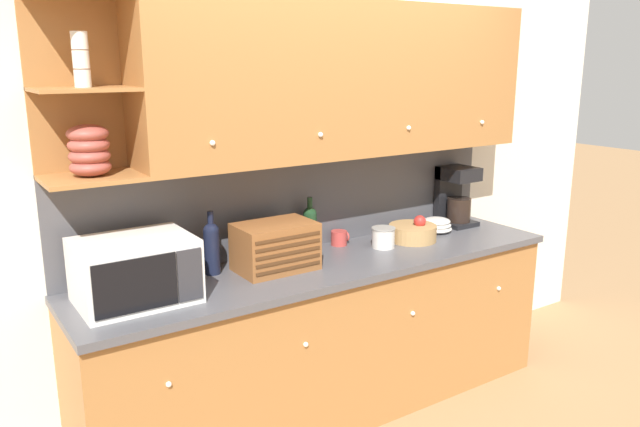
% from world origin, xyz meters
% --- Properties ---
extents(ground_plane, '(24.00, 24.00, 0.00)m').
position_xyz_m(ground_plane, '(0.00, 0.00, 0.00)').
color(ground_plane, '#9E754C').
extents(wall_back, '(5.22, 0.06, 2.60)m').
position_xyz_m(wall_back, '(0.00, 0.03, 1.30)').
color(wall_back, silver).
rests_on(wall_back, ground_plane).
extents(counter_unit, '(2.84, 0.64, 0.92)m').
position_xyz_m(counter_unit, '(0.00, -0.31, 0.46)').
color(counter_unit, '#A36B38').
rests_on(counter_unit, ground_plane).
extents(backsplash_panel, '(2.82, 0.01, 0.56)m').
position_xyz_m(backsplash_panel, '(0.00, -0.01, 1.20)').
color(backsplash_panel, '#4C4C51').
rests_on(backsplash_panel, counter_unit).
extents(upper_cabinets, '(2.82, 0.37, 0.83)m').
position_xyz_m(upper_cabinets, '(0.16, -0.17, 1.89)').
color(upper_cabinets, '#A36B38').
rests_on(upper_cabinets, backsplash_panel).
extents(microwave, '(0.52, 0.40, 0.30)m').
position_xyz_m(microwave, '(-1.07, -0.30, 1.07)').
color(microwave, silver).
rests_on(microwave, counter_unit).
extents(wine_glass, '(0.07, 0.07, 0.20)m').
position_xyz_m(wine_glass, '(-0.75, -0.23, 1.05)').
color(wine_glass, silver).
rests_on(wine_glass, counter_unit).
extents(second_wine_bottle, '(0.08, 0.08, 0.33)m').
position_xyz_m(second_wine_bottle, '(-0.62, -0.14, 1.07)').
color(second_wine_bottle, black).
rests_on(second_wine_bottle, counter_unit).
extents(bread_box, '(0.41, 0.28, 0.25)m').
position_xyz_m(bread_box, '(-0.32, -0.27, 1.04)').
color(bread_box, brown).
rests_on(bread_box, counter_unit).
extents(wine_bottle, '(0.08, 0.08, 0.32)m').
position_xyz_m(wine_bottle, '(0.01, -0.09, 1.06)').
color(wine_bottle, '#19381E').
rests_on(wine_bottle, counter_unit).
extents(mug, '(0.11, 0.10, 0.09)m').
position_xyz_m(mug, '(0.23, -0.08, 0.96)').
color(mug, '#B73D38').
rests_on(mug, counter_unit).
extents(storage_canister, '(0.14, 0.14, 0.12)m').
position_xyz_m(storage_canister, '(0.41, -0.27, 0.98)').
color(storage_canister, silver).
rests_on(storage_canister, counter_unit).
extents(fruit_basket, '(0.29, 0.29, 0.16)m').
position_xyz_m(fruit_basket, '(0.66, -0.26, 0.97)').
color(fruit_basket, '#A87F4C').
rests_on(fruit_basket, counter_unit).
extents(bowl_stack_on_counter, '(0.20, 0.20, 0.09)m').
position_xyz_m(bowl_stack_on_counter, '(0.92, -0.19, 0.96)').
color(bowl_stack_on_counter, silver).
rests_on(bowl_stack_on_counter, counter_unit).
extents(coffee_maker, '(0.21, 0.23, 0.39)m').
position_xyz_m(coffee_maker, '(1.15, -0.12, 1.12)').
color(coffee_maker, black).
rests_on(coffee_maker, counter_unit).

